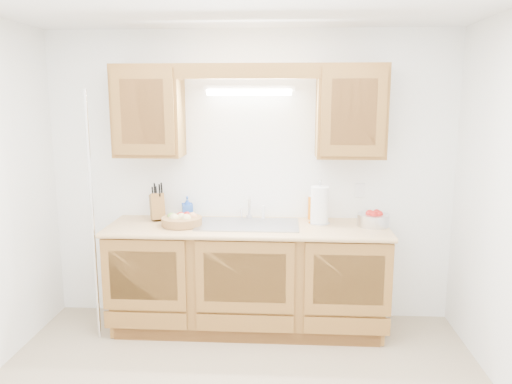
# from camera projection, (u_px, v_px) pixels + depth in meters

# --- Properties ---
(room) EXTENTS (3.52, 3.50, 2.50)m
(room) POSITION_uv_depth(u_px,v_px,m) (232.00, 218.00, 2.88)
(room) COLOR tan
(room) RESTS_ON ground
(base_cabinets) EXTENTS (2.20, 0.60, 0.86)m
(base_cabinets) POSITION_uv_depth(u_px,v_px,m) (248.00, 278.00, 4.20)
(base_cabinets) COLOR brown
(base_cabinets) RESTS_ON ground
(countertop) EXTENTS (2.30, 0.63, 0.04)m
(countertop) POSITION_uv_depth(u_px,v_px,m) (248.00, 228.00, 4.11)
(countertop) COLOR tan
(countertop) RESTS_ON base_cabinets
(upper_cabinet_left) EXTENTS (0.55, 0.33, 0.75)m
(upper_cabinet_left) POSITION_uv_depth(u_px,v_px,m) (149.00, 111.00, 4.13)
(upper_cabinet_left) COLOR brown
(upper_cabinet_left) RESTS_ON room
(upper_cabinet_right) EXTENTS (0.55, 0.33, 0.75)m
(upper_cabinet_right) POSITION_uv_depth(u_px,v_px,m) (351.00, 112.00, 4.03)
(upper_cabinet_right) COLOR brown
(upper_cabinet_right) RESTS_ON room
(valance) EXTENTS (2.20, 0.05, 0.12)m
(valance) POSITION_uv_depth(u_px,v_px,m) (247.00, 71.00, 3.88)
(valance) COLOR brown
(valance) RESTS_ON room
(fluorescent_fixture) EXTENTS (0.76, 0.08, 0.08)m
(fluorescent_fixture) POSITION_uv_depth(u_px,v_px,m) (249.00, 90.00, 4.13)
(fluorescent_fixture) COLOR white
(fluorescent_fixture) RESTS_ON room
(sink) EXTENTS (0.84, 0.46, 0.36)m
(sink) POSITION_uv_depth(u_px,v_px,m) (248.00, 233.00, 4.14)
(sink) COLOR #9E9EA3
(sink) RESTS_ON countertop
(wire_shelf_pole) EXTENTS (0.03, 0.03, 2.00)m
(wire_shelf_pole) POSITION_uv_depth(u_px,v_px,m) (93.00, 219.00, 3.91)
(wire_shelf_pole) COLOR silver
(wire_shelf_pole) RESTS_ON ground
(outlet_plate) EXTENTS (0.08, 0.01, 0.12)m
(outlet_plate) POSITION_uv_depth(u_px,v_px,m) (360.00, 190.00, 4.30)
(outlet_plate) COLOR white
(outlet_plate) RESTS_ON room
(fruit_basket) EXTENTS (0.42, 0.42, 0.10)m
(fruit_basket) POSITION_uv_depth(u_px,v_px,m) (182.00, 220.00, 4.10)
(fruit_basket) COLOR #9D6A3F
(fruit_basket) RESTS_ON countertop
(knife_block) EXTENTS (0.18, 0.21, 0.33)m
(knife_block) POSITION_uv_depth(u_px,v_px,m) (157.00, 206.00, 4.29)
(knife_block) COLOR brown
(knife_block) RESTS_ON countertop
(orange_canister) EXTENTS (0.09, 0.09, 0.21)m
(orange_canister) POSITION_uv_depth(u_px,v_px,m) (312.00, 207.00, 4.30)
(orange_canister) COLOR orange
(orange_canister) RESTS_ON countertop
(soap_bottle) EXTENTS (0.11, 0.11, 0.20)m
(soap_bottle) POSITION_uv_depth(u_px,v_px,m) (187.00, 208.00, 4.32)
(soap_bottle) COLOR blue
(soap_bottle) RESTS_ON countertop
(sponge) EXTENTS (0.13, 0.11, 0.02)m
(sponge) POSITION_uv_depth(u_px,v_px,m) (189.00, 216.00, 4.38)
(sponge) COLOR #CC333F
(sponge) RESTS_ON countertop
(paper_towel) EXTENTS (0.18, 0.18, 0.37)m
(paper_towel) POSITION_uv_depth(u_px,v_px,m) (320.00, 206.00, 4.13)
(paper_towel) COLOR silver
(paper_towel) RESTS_ON countertop
(apple_bowl) EXTENTS (0.29, 0.29, 0.14)m
(apple_bowl) POSITION_uv_depth(u_px,v_px,m) (373.00, 219.00, 4.08)
(apple_bowl) COLOR silver
(apple_bowl) RESTS_ON countertop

